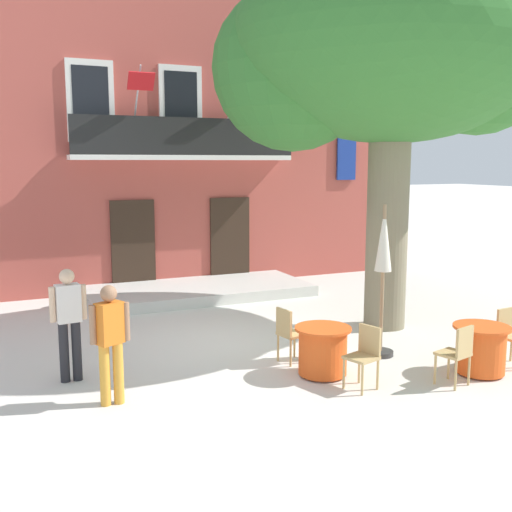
% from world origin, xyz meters
% --- Properties ---
extents(ground_plane, '(120.00, 120.00, 0.00)m').
position_xyz_m(ground_plane, '(0.00, 0.00, 0.00)').
color(ground_plane, silver).
extents(building_facade, '(13.00, 5.09, 7.50)m').
position_xyz_m(building_facade, '(0.59, 6.99, 3.75)').
color(building_facade, '#B24C42').
rests_on(building_facade, ground).
extents(entrance_step_platform, '(5.36, 2.41, 0.25)m').
position_xyz_m(entrance_step_platform, '(0.59, 3.79, 0.12)').
color(entrance_step_platform, silver).
rests_on(entrance_step_platform, ground).
extents(plane_tree, '(6.27, 5.50, 7.25)m').
position_xyz_m(plane_tree, '(3.00, -0.28, 5.25)').
color(plane_tree, '#7F755B').
rests_on(plane_tree, ground).
extents(cafe_table_near_tree, '(0.86, 0.86, 0.76)m').
position_xyz_m(cafe_table_near_tree, '(2.82, -3.17, 0.39)').
color(cafe_table_near_tree, '#EA561E').
rests_on(cafe_table_near_tree, ground).
extents(cafe_chair_near_tree_0, '(0.49, 0.49, 0.91)m').
position_xyz_m(cafe_chair_near_tree_0, '(2.12, -3.44, 0.53)').
color(cafe_chair_near_tree_0, tan).
rests_on(cafe_chair_near_tree_0, ground).
extents(cafe_chair_near_tree_1, '(0.43, 0.43, 0.91)m').
position_xyz_m(cafe_chair_near_tree_1, '(3.57, -3.04, 0.53)').
color(cafe_chair_near_tree_1, tan).
rests_on(cafe_chair_near_tree_1, ground).
extents(cafe_table_middle, '(0.86, 0.86, 0.76)m').
position_xyz_m(cafe_table_middle, '(0.57, -2.25, 0.39)').
color(cafe_table_middle, '#EA561E').
rests_on(cafe_table_middle, ground).
extents(cafe_chair_middle_0, '(0.50, 0.50, 0.91)m').
position_xyz_m(cafe_chair_middle_0, '(0.85, -2.95, 0.53)').
color(cafe_chair_middle_0, tan).
rests_on(cafe_chair_middle_0, ground).
extents(cafe_chair_middle_1, '(0.46, 0.46, 0.91)m').
position_xyz_m(cafe_chair_middle_1, '(0.36, -1.53, 0.53)').
color(cafe_chair_middle_1, tan).
rests_on(cafe_chair_middle_1, ground).
extents(cafe_umbrella, '(0.44, 0.44, 2.55)m').
position_xyz_m(cafe_umbrella, '(1.95, -1.81, 1.67)').
color(cafe_umbrella, '#997A56').
rests_on(cafe_umbrella, ground).
extents(ground_planter_left, '(0.36, 0.36, 0.51)m').
position_xyz_m(ground_planter_left, '(-2.44, 3.85, 0.29)').
color(ground_planter_left, '#47423D').
rests_on(ground_planter_left, ground).
extents(pedestrian_near_entrance, '(0.53, 0.26, 1.70)m').
position_xyz_m(pedestrian_near_entrance, '(-2.98, -0.94, 0.96)').
color(pedestrian_near_entrance, '#232328').
rests_on(pedestrian_near_entrance, ground).
extents(pedestrian_mid_plaza, '(0.53, 0.34, 1.64)m').
position_xyz_m(pedestrian_mid_plaza, '(-2.59, -2.07, 0.93)').
color(pedestrian_mid_plaza, gold).
rests_on(pedestrian_mid_plaza, ground).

